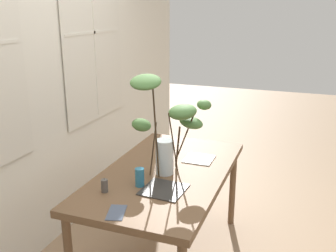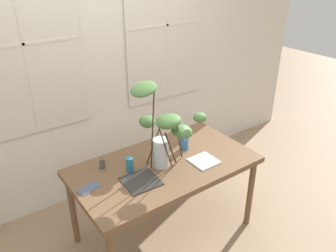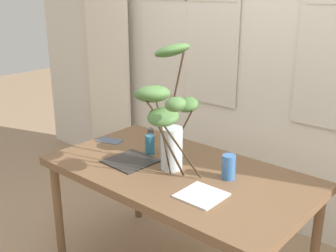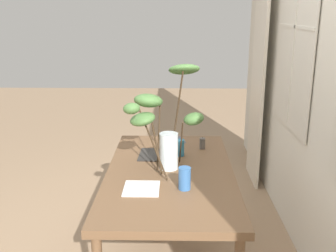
{
  "view_description": "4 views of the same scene",
  "coord_description": "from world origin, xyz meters",
  "px_view_note": "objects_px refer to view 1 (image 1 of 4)",
  "views": [
    {
      "loc": [
        -2.43,
        -0.93,
        1.92
      ],
      "look_at": [
        0.01,
        -0.02,
        1.11
      ],
      "focal_mm": 40.9,
      "sensor_mm": 36.0,
      "label": 1
    },
    {
      "loc": [
        -1.39,
        -2.0,
        2.37
      ],
      "look_at": [
        0.03,
        -0.02,
        1.13
      ],
      "focal_mm": 36.19,
      "sensor_mm": 36.0,
      "label": 2
    },
    {
      "loc": [
        1.4,
        -1.71,
        1.79
      ],
      "look_at": [
        -0.08,
        0.01,
        1.02
      ],
      "focal_mm": 43.69,
      "sensor_mm": 36.0,
      "label": 3
    },
    {
      "loc": [
        2.53,
        0.04,
        1.83
      ],
      "look_at": [
        -0.05,
        -0.02,
        1.08
      ],
      "focal_mm": 42.41,
      "sensor_mm": 36.0,
      "label": 4
    }
  ],
  "objects_px": {
    "vase_with_branches": "(168,126)",
    "dining_table": "(165,179)",
    "drinking_glass_blue_left": "(140,177)",
    "drinking_glass_blue_right": "(167,147)",
    "plate_square_right": "(199,159)",
    "pillar_candle": "(104,186)",
    "plate_square_left": "(164,190)"
  },
  "relations": [
    {
      "from": "dining_table",
      "to": "drinking_glass_blue_right",
      "type": "xyz_separation_m",
      "value": [
        0.29,
        0.09,
        0.14
      ]
    },
    {
      "from": "drinking_glass_blue_left",
      "to": "plate_square_right",
      "type": "xyz_separation_m",
      "value": [
        0.59,
        -0.24,
        -0.06
      ]
    },
    {
      "from": "plate_square_right",
      "to": "plate_square_left",
      "type": "bearing_deg",
      "value": 173.34
    },
    {
      "from": "plate_square_left",
      "to": "drinking_glass_blue_right",
      "type": "bearing_deg",
      "value": 18.39
    },
    {
      "from": "drinking_glass_blue_right",
      "to": "plate_square_right",
      "type": "bearing_deg",
      "value": -88.05
    },
    {
      "from": "drinking_glass_blue_left",
      "to": "pillar_candle",
      "type": "xyz_separation_m",
      "value": [
        -0.16,
        0.18,
        -0.02
      ]
    },
    {
      "from": "plate_square_right",
      "to": "pillar_candle",
      "type": "relative_size",
      "value": 2.22
    },
    {
      "from": "dining_table",
      "to": "plate_square_left",
      "type": "bearing_deg",
      "value": -161.13
    },
    {
      "from": "drinking_glass_blue_left",
      "to": "drinking_glass_blue_right",
      "type": "distance_m",
      "value": 0.59
    },
    {
      "from": "drinking_glass_blue_left",
      "to": "drinking_glass_blue_right",
      "type": "height_order",
      "value": "drinking_glass_blue_right"
    },
    {
      "from": "drinking_glass_blue_right",
      "to": "plate_square_right",
      "type": "relative_size",
      "value": 0.64
    },
    {
      "from": "drinking_glass_blue_left",
      "to": "plate_square_left",
      "type": "xyz_separation_m",
      "value": [
        -0.0,
        -0.17,
        -0.06
      ]
    },
    {
      "from": "plate_square_left",
      "to": "pillar_candle",
      "type": "height_order",
      "value": "pillar_candle"
    },
    {
      "from": "dining_table",
      "to": "vase_with_branches",
      "type": "xyz_separation_m",
      "value": [
        -0.04,
        -0.04,
        0.43
      ]
    },
    {
      "from": "dining_table",
      "to": "drinking_glass_blue_left",
      "type": "distance_m",
      "value": 0.33
    },
    {
      "from": "plate_square_left",
      "to": "plate_square_right",
      "type": "height_order",
      "value": "plate_square_right"
    },
    {
      "from": "pillar_candle",
      "to": "plate_square_left",
      "type": "bearing_deg",
      "value": -65.78
    },
    {
      "from": "vase_with_branches",
      "to": "plate_square_left",
      "type": "relative_size",
      "value": 2.76
    },
    {
      "from": "vase_with_branches",
      "to": "drinking_glass_blue_left",
      "type": "xyz_separation_m",
      "value": [
        -0.25,
        0.11,
        -0.3
      ]
    },
    {
      "from": "vase_with_branches",
      "to": "drinking_glass_blue_left",
      "type": "bearing_deg",
      "value": 156.66
    },
    {
      "from": "plate_square_right",
      "to": "drinking_glass_blue_right",
      "type": "bearing_deg",
      "value": 91.95
    },
    {
      "from": "vase_with_branches",
      "to": "drinking_glass_blue_left",
      "type": "relative_size",
      "value": 5.94
    },
    {
      "from": "plate_square_right",
      "to": "pillar_candle",
      "type": "distance_m",
      "value": 0.87
    },
    {
      "from": "dining_table",
      "to": "plate_square_right",
      "type": "bearing_deg",
      "value": -29.92
    },
    {
      "from": "drinking_glass_blue_left",
      "to": "plate_square_left",
      "type": "height_order",
      "value": "drinking_glass_blue_left"
    },
    {
      "from": "dining_table",
      "to": "plate_square_right",
      "type": "xyz_separation_m",
      "value": [
        0.3,
        -0.17,
        0.07
      ]
    },
    {
      "from": "dining_table",
      "to": "drinking_glass_blue_right",
      "type": "distance_m",
      "value": 0.33
    },
    {
      "from": "vase_with_branches",
      "to": "dining_table",
      "type": "bearing_deg",
      "value": 42.84
    },
    {
      "from": "drinking_glass_blue_left",
      "to": "pillar_candle",
      "type": "bearing_deg",
      "value": 132.15
    },
    {
      "from": "vase_with_branches",
      "to": "pillar_candle",
      "type": "bearing_deg",
      "value": 145.29
    },
    {
      "from": "drinking_glass_blue_right",
      "to": "pillar_candle",
      "type": "height_order",
      "value": "drinking_glass_blue_right"
    },
    {
      "from": "drinking_glass_blue_left",
      "to": "drinking_glass_blue_right",
      "type": "relative_size",
      "value": 0.9
    }
  ]
}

